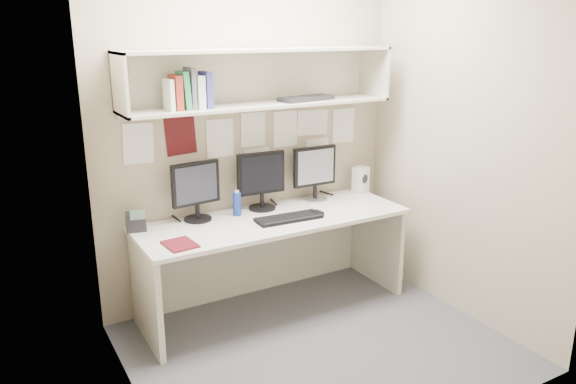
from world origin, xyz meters
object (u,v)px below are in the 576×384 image
monitor_center (261,178)px  monitor_right (315,171)px  speaker (361,180)px  desk (273,263)px  keyboard (289,218)px  desk_phone (136,221)px  maroon_notebook (180,244)px  monitor_left (196,188)px

monitor_center → monitor_right: 0.48m
monitor_right → speaker: 0.46m
desk → keyboard: keyboard is taller
desk_phone → maroon_notebook: bearing=-54.3°
maroon_notebook → desk_phone: 0.45m
monitor_left → maroon_notebook: size_ratio=1.90×
monitor_left → maroon_notebook: monitor_left is taller
speaker → desk_phone: (-1.88, 0.02, -0.04)m
desk → speaker: speaker is taller
desk → keyboard: (0.07, -0.11, 0.38)m
keyboard → maroon_notebook: bearing=-171.1°
desk_phone → monitor_right: bearing=13.8°
maroon_notebook → desk_phone: bearing=106.6°
speaker → desk_phone: 1.88m
desk → desk_phone: bearing=167.0°
monitor_left → monitor_right: size_ratio=0.98×
monitor_right → speaker: size_ratio=2.00×
monitor_left → monitor_center: monitor_center is taller
keyboard → desk_phone: (-1.01, 0.33, 0.05)m
desk → maroon_notebook: (-0.77, -0.19, 0.37)m
keyboard → speaker: size_ratio=2.25×
monitor_right → desk_phone: monitor_right is taller
keyboard → maroon_notebook: size_ratio=2.17×
maroon_notebook → desk_phone: desk_phone is taller
desk → monitor_left: monitor_left is taller
monitor_right → speaker: bearing=-1.8°
monitor_left → desk_phone: 0.47m
monitor_left → monitor_right: 1.00m
desk → keyboard: size_ratio=4.13×
monitor_center → monitor_right: monitor_center is taller
speaker → maroon_notebook: size_ratio=0.97×
desk → speaker: bearing=12.0°
monitor_right → maroon_notebook: 1.36m
monitor_center → desk_phone: monitor_center is taller
keyboard → maroon_notebook: 0.85m
desk → keyboard: bearing=-57.1°
speaker → keyboard: bearing=-179.9°
desk → speaker: (0.94, 0.20, 0.47)m
monitor_center → maroon_notebook: monitor_center is taller
speaker → maroon_notebook: 1.76m
monitor_left → speaker: (1.44, -0.02, -0.13)m
desk → desk_phone: 1.06m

